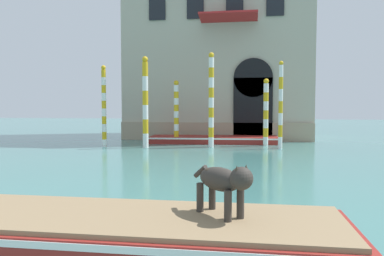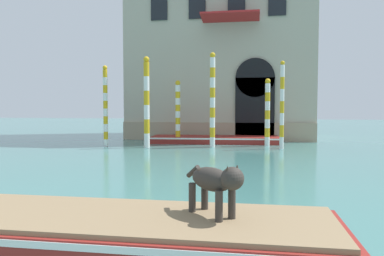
# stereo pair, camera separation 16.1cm
# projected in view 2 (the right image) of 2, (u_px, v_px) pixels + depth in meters

# --- Properties ---
(boat_foreground) EXTENTS (6.55, 1.77, 0.58)m
(boat_foreground) POSITION_uv_depth(u_px,v_px,m) (85.00, 233.00, 4.83)
(boat_foreground) COLOR maroon
(boat_foreground) RESTS_ON ground_plane
(dog_on_deck) EXTENTS (0.80, 0.77, 0.68)m
(dog_on_deck) POSITION_uv_depth(u_px,v_px,m) (215.00, 181.00, 4.62)
(dog_on_deck) COLOR #332D28
(dog_on_deck) RESTS_ON boat_foreground
(boat_moored_near_palazzo) EXTENTS (6.92, 2.33, 0.35)m
(boat_moored_near_palazzo) POSITION_uv_depth(u_px,v_px,m) (215.00, 139.00, 20.04)
(boat_moored_near_palazzo) COLOR maroon
(boat_moored_near_palazzo) RESTS_ON ground_plane
(mooring_pole_0) EXTENTS (0.28, 0.28, 4.30)m
(mooring_pole_0) POSITION_uv_depth(u_px,v_px,m) (147.00, 102.00, 17.63)
(mooring_pole_0) COLOR white
(mooring_pole_0) RESTS_ON ground_plane
(mooring_pole_1) EXTENTS (0.26, 0.26, 4.51)m
(mooring_pole_1) POSITION_uv_depth(u_px,v_px,m) (212.00, 100.00, 17.82)
(mooring_pole_1) COLOR white
(mooring_pole_1) RESTS_ON ground_plane
(mooring_pole_2) EXTENTS (0.27, 0.27, 3.31)m
(mooring_pole_2) POSITION_uv_depth(u_px,v_px,m) (178.00, 112.00, 19.59)
(mooring_pole_2) COLOR white
(mooring_pole_2) RESTS_ON ground_plane
(mooring_pole_3) EXTENTS (0.26, 0.26, 3.32)m
(mooring_pole_3) POSITION_uv_depth(u_px,v_px,m) (267.00, 112.00, 18.43)
(mooring_pole_3) COLOR white
(mooring_pole_3) RESTS_ON ground_plane
(mooring_pole_4) EXTENTS (0.22, 0.22, 3.91)m
(mooring_pole_4) POSITION_uv_depth(u_px,v_px,m) (105.00, 106.00, 17.93)
(mooring_pole_4) COLOR white
(mooring_pole_4) RESTS_ON ground_plane
(mooring_pole_5) EXTENTS (0.20, 0.20, 4.03)m
(mooring_pole_5) POSITION_uv_depth(u_px,v_px,m) (282.00, 105.00, 17.08)
(mooring_pole_5) COLOR white
(mooring_pole_5) RESTS_ON ground_plane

